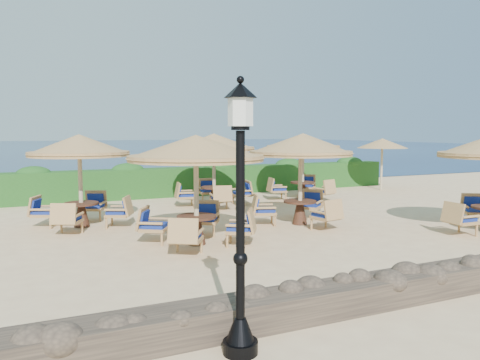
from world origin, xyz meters
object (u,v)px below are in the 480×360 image
Objects in this scene: extra_parasol at (382,143)px; cafe_set_3 at (80,163)px; cafe_set_5 at (303,151)px; cafe_set_1 at (301,158)px; cafe_set_0 at (196,165)px; cafe_set_4 at (214,155)px; lamp_post at (240,230)px.

cafe_set_3 is (-13.61, -3.15, -0.34)m from extra_parasol.
cafe_set_1 is at bearing -122.57° from cafe_set_5.
extra_parasol is at bearing 29.83° from cafe_set_0.
cafe_set_3 is 5.26m from cafe_set_4.
cafe_set_0 is at bearing -115.14° from cafe_set_4.
cafe_set_5 is (2.78, 4.35, -0.02)m from cafe_set_1.
cafe_set_1 and cafe_set_4 have the same top height.
cafe_set_0 is (1.33, 5.54, 0.38)m from lamp_post.
cafe_set_3 is at bearing 159.41° from cafe_set_1.
extra_parasol is 0.85× the size of cafe_set_3.
cafe_set_4 and cafe_set_5 have the same top height.
cafe_set_3 and cafe_set_5 have the same top height.
cafe_set_1 is 4.39m from cafe_set_4.
lamp_post reaches higher than cafe_set_0.
cafe_set_3 is 8.96m from cafe_set_5.
cafe_set_4 is (-8.76, -1.11, -0.30)m from extra_parasol.
cafe_set_0 is 1.09× the size of cafe_set_1.
cafe_set_3 is at bearing -166.97° from extra_parasol.
lamp_post is 17.41m from extra_parasol.
cafe_set_5 is at bearing 40.57° from cafe_set_0.
lamp_post is at bearing -103.48° from cafe_set_0.
cafe_set_0 is at bearing -54.83° from cafe_set_3.
lamp_post is 1.00× the size of cafe_set_0.
cafe_set_0 is at bearing -139.43° from cafe_set_5.
cafe_set_1 is 1.03× the size of cafe_set_5.
cafe_set_5 is (8.70, 2.13, 0.11)m from cafe_set_3.
cafe_set_0 is 8.37m from cafe_set_5.
cafe_set_3 is at bearing 125.17° from cafe_set_0.
cafe_set_3 is (-5.92, 2.22, -0.13)m from cafe_set_1.
cafe_set_0 is (-11.27, -6.46, -0.24)m from extra_parasol.
cafe_set_4 is at bearing -178.56° from cafe_set_5.
cafe_set_0 is 1.10× the size of cafe_set_4.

